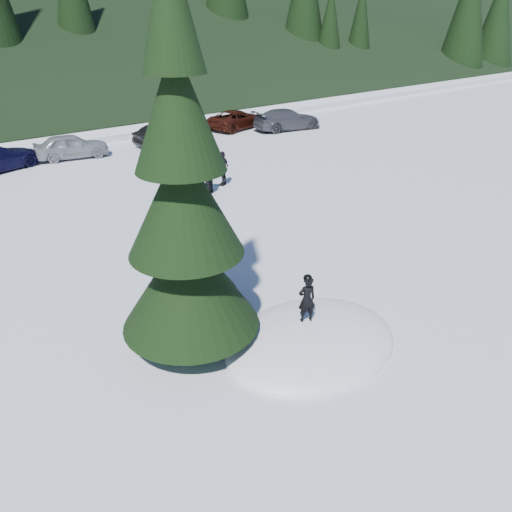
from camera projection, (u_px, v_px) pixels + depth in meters
ground at (311, 343)px, 12.01m from camera, size 200.00×200.00×0.00m
snow_mound at (311, 343)px, 12.01m from camera, size 4.48×3.52×0.96m
spruce_tall at (184, 214)px, 10.58m from camera, size 3.20×3.20×8.60m
spruce_short at (193, 234)px, 12.66m from camera, size 2.20×2.20×5.37m
child_skier at (307, 299)px, 11.78m from camera, size 0.50×0.42×1.18m
adult_0 at (205, 174)px, 21.27m from camera, size 1.13×1.09×1.84m
adult_1 at (223, 169)px, 22.47m from camera, size 0.99×0.77×1.57m
adult_2 at (204, 154)px, 24.35m from camera, size 0.96×1.27×1.74m
car_4 at (71, 146)px, 26.68m from camera, size 4.06×2.26×1.31m
car_5 at (165, 135)px, 29.34m from camera, size 3.73×1.38×1.22m
car_6 at (237, 119)px, 33.42m from camera, size 4.78×3.02×1.23m
car_7 at (287, 119)px, 33.09m from camera, size 4.90×2.70×1.34m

